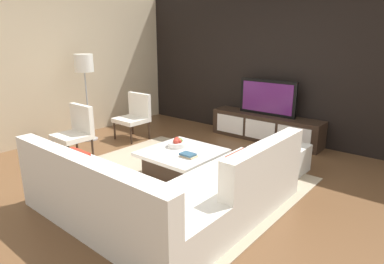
{
  "coord_description": "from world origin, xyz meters",
  "views": [
    {
      "loc": [
        2.83,
        -3.19,
        1.94
      ],
      "look_at": [
        -0.3,
        0.56,
        0.52
      ],
      "focal_mm": 31.07,
      "sensor_mm": 36.0,
      "label": 1
    }
  ],
  "objects": [
    {
      "name": "fruit_bowl",
      "position": [
        -0.28,
        0.2,
        0.43
      ],
      "size": [
        0.28,
        0.28,
        0.13
      ],
      "color": "silver",
      "rests_on": "coffee_table"
    },
    {
      "name": "side_wall_left",
      "position": [
        -3.2,
        0.2,
        1.4
      ],
      "size": [
        0.12,
        5.2,
        2.8
      ],
      "primitive_type": "cube",
      "color": "beige",
      "rests_on": "ground"
    },
    {
      "name": "accent_chair_near",
      "position": [
        -1.91,
        -0.43,
        0.49
      ],
      "size": [
        0.55,
        0.5,
        0.87
      ],
      "rotation": [
        0.0,
        0.0,
        0.05
      ],
      "color": "#332319",
      "rests_on": "ground"
    },
    {
      "name": "feature_wall_back",
      "position": [
        0.0,
        2.7,
        1.4
      ],
      "size": [
        6.4,
        0.12,
        2.8
      ],
      "primitive_type": "cube",
      "color": "black",
      "rests_on": "ground"
    },
    {
      "name": "floor_lamp",
      "position": [
        -2.62,
        0.27,
        1.37
      ],
      "size": [
        0.34,
        0.34,
        1.62
      ],
      "color": "#A5A5AA",
      "rests_on": "ground"
    },
    {
      "name": "coffee_table",
      "position": [
        -0.1,
        0.1,
        0.2
      ],
      "size": [
        1.0,
        1.01,
        0.38
      ],
      "color": "#332319",
      "rests_on": "ground"
    },
    {
      "name": "television",
      "position": [
        0.0,
        2.4,
        0.83
      ],
      "size": [
        1.13,
        0.06,
        0.66
      ],
      "color": "black",
      "rests_on": "media_console"
    },
    {
      "name": "ground_plane",
      "position": [
        0.0,
        0.0,
        0.0
      ],
      "size": [
        14.0,
        14.0,
        0.0
      ],
      "primitive_type": "plane",
      "color": "brown"
    },
    {
      "name": "accent_chair_far",
      "position": [
        -2.03,
        0.91,
        0.49
      ],
      "size": [
        0.57,
        0.53,
        0.87
      ],
      "rotation": [
        0.0,
        0.0,
        0.2
      ],
      "color": "#332319",
      "rests_on": "ground"
    },
    {
      "name": "media_console",
      "position": [
        -0.0,
        2.4,
        0.25
      ],
      "size": [
        2.15,
        0.47,
        0.5
      ],
      "color": "#332319",
      "rests_on": "ground"
    },
    {
      "name": "ottoman",
      "position": [
        0.89,
        1.14,
        0.2
      ],
      "size": [
        0.7,
        0.7,
        0.4
      ],
      "primitive_type": "cube",
      "color": "white",
      "rests_on": "ground"
    },
    {
      "name": "book_stack",
      "position": [
        0.12,
        -0.02,
        0.4
      ],
      "size": [
        0.22,
        0.15,
        0.05
      ],
      "color": "#CCB78C",
      "rests_on": "coffee_table"
    },
    {
      "name": "area_rug",
      "position": [
        -0.1,
        0.0,
        0.01
      ],
      "size": [
        3.19,
        2.56,
        0.01
      ],
      "primitive_type": "cube",
      "color": "tan",
      "rests_on": "ground"
    },
    {
      "name": "sectional_couch",
      "position": [
        0.51,
        -0.87,
        0.29
      ],
      "size": [
        2.37,
        2.36,
        0.85
      ],
      "color": "white",
      "rests_on": "ground"
    }
  ]
}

